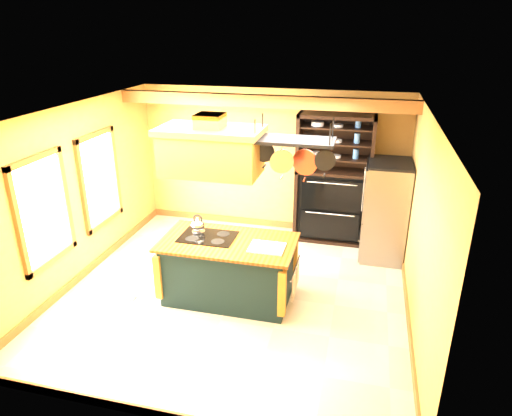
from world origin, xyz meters
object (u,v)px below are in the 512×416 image
at_px(refrigerator, 384,213).
at_px(hutch, 333,193).
at_px(pot_rack, 294,148).
at_px(range_hood, 211,149).
at_px(kitchen_island, 229,269).

distance_m(refrigerator, hutch, 1.06).
bearing_deg(pot_rack, range_hood, -179.85).
distance_m(range_hood, hutch, 3.11).
bearing_deg(range_hood, kitchen_island, 0.21).
distance_m(pot_rack, refrigerator, 2.73).
distance_m(kitchen_island, range_hood, 1.78).
bearing_deg(range_hood, refrigerator, 38.25).
bearing_deg(range_hood, pot_rack, 0.15).
bearing_deg(refrigerator, hutch, 150.45).
relative_size(pot_rack, refrigerator, 0.64).
xyz_separation_m(range_hood, hutch, (1.46, 2.40, -1.33)).
distance_m(pot_rack, hutch, 2.81).
height_order(kitchen_island, refrigerator, refrigerator).
bearing_deg(kitchen_island, range_hood, -179.81).
height_order(refrigerator, hutch, hutch).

